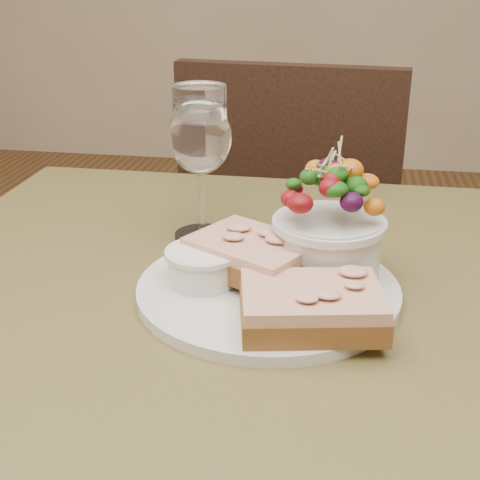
% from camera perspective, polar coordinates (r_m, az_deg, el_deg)
% --- Properties ---
extents(cafe_table, '(0.80, 0.80, 0.75)m').
position_cam_1_polar(cafe_table, '(0.75, 0.19, -11.59)').
color(cafe_table, '#4A421F').
rests_on(cafe_table, ground).
extents(chair_far, '(0.46, 0.46, 0.90)m').
position_cam_1_polar(chair_far, '(1.58, 4.81, -6.70)').
color(chair_far, black).
rests_on(chair_far, ground).
extents(dinner_plate, '(0.27, 0.27, 0.01)m').
position_cam_1_polar(dinner_plate, '(0.70, 2.41, -4.25)').
color(dinner_plate, silver).
rests_on(dinner_plate, cafe_table).
extents(sandwich_front, '(0.15, 0.12, 0.03)m').
position_cam_1_polar(sandwich_front, '(0.62, 6.12, -5.65)').
color(sandwich_front, '#532E16').
rests_on(sandwich_front, dinner_plate).
extents(sandwich_back, '(0.15, 0.14, 0.03)m').
position_cam_1_polar(sandwich_back, '(0.70, 1.02, -1.25)').
color(sandwich_back, '#532E16').
rests_on(sandwich_back, dinner_plate).
extents(ramekin, '(0.07, 0.07, 0.04)m').
position_cam_1_polar(ramekin, '(0.69, -3.18, -2.08)').
color(ramekin, silver).
rests_on(ramekin, dinner_plate).
extents(salad_bowl, '(0.11, 0.11, 0.13)m').
position_cam_1_polar(salad_bowl, '(0.70, 7.64, 1.66)').
color(salad_bowl, silver).
rests_on(salad_bowl, dinner_plate).
extents(garnish, '(0.05, 0.04, 0.02)m').
position_cam_1_polar(garnish, '(0.78, -0.29, 0.03)').
color(garnish, '#0E3609').
rests_on(garnish, dinner_plate).
extents(wine_glass, '(0.08, 0.08, 0.18)m').
position_cam_1_polar(wine_glass, '(0.80, -3.41, 8.44)').
color(wine_glass, white).
rests_on(wine_glass, cafe_table).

